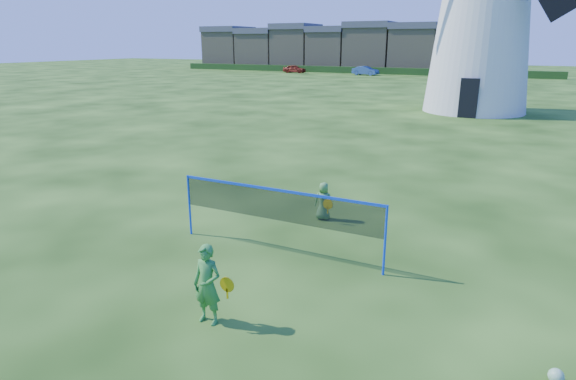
# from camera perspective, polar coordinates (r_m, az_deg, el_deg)

# --- Properties ---
(ground) EXTENTS (220.00, 220.00, 0.00)m
(ground) POSITION_cam_1_polar(r_m,az_deg,el_deg) (10.90, -2.14, -8.12)
(ground) COLOR black
(ground) RESTS_ON ground
(windmill) EXTENTS (14.99, 6.88, 20.78)m
(windmill) POSITION_cam_1_polar(r_m,az_deg,el_deg) (36.39, 22.54, 20.07)
(windmill) COLOR white
(windmill) RESTS_ON ground
(badminton_net) EXTENTS (5.05, 0.05, 1.55)m
(badminton_net) POSITION_cam_1_polar(r_m,az_deg,el_deg) (10.73, -1.27, -1.94)
(badminton_net) COLOR blue
(badminton_net) RESTS_ON ground
(player_girl) EXTENTS (0.69, 0.37, 1.44)m
(player_girl) POSITION_cam_1_polar(r_m,az_deg,el_deg) (8.37, -9.64, -11.13)
(player_girl) COLOR #378635
(player_girl) RESTS_ON ground
(player_boy) EXTENTS (0.64, 0.44, 1.05)m
(player_boy) POSITION_cam_1_polar(r_m,az_deg,el_deg) (13.03, 4.28, -1.34)
(player_boy) COLOR #518C44
(player_boy) RESTS_ON ground
(play_ball) EXTENTS (0.22, 0.22, 0.22)m
(play_ball) POSITION_cam_1_polar(r_m,az_deg,el_deg) (8.24, 29.47, -18.84)
(play_ball) COLOR green
(play_ball) RESTS_ON ground
(terraced_houses) EXTENTS (50.47, 8.40, 7.97)m
(terraced_houses) POSITION_cam_1_polar(r_m,az_deg,el_deg) (86.62, 5.39, 16.61)
(terraced_houses) COLOR gray
(terraced_houses) RESTS_ON ground
(hedge) EXTENTS (62.00, 0.80, 1.00)m
(hedge) POSITION_cam_1_polar(r_m,az_deg,el_deg) (79.38, 7.09, 14.10)
(hedge) COLOR #193814
(hedge) RESTS_ON ground
(car_left) EXTENTS (3.75, 1.59, 1.27)m
(car_left) POSITION_cam_1_polar(r_m,az_deg,el_deg) (79.24, 0.79, 14.32)
(car_left) COLOR maroon
(car_left) RESTS_ON ground
(car_right) EXTENTS (4.17, 2.01, 1.32)m
(car_right) POSITION_cam_1_polar(r_m,az_deg,el_deg) (74.50, 9.29, 13.94)
(car_right) COLOR #2B4B81
(car_right) RESTS_ON ground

